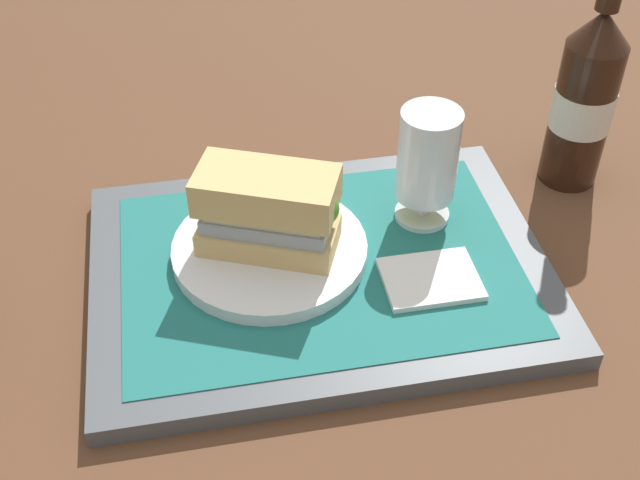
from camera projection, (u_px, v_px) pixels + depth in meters
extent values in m
plane|color=brown|center=(320.00, 278.00, 0.81)|extent=(3.00, 3.00, 0.00)
cube|color=#4C5156|center=(320.00, 271.00, 0.81)|extent=(0.44, 0.32, 0.02)
cube|color=#1E6B66|center=(320.00, 263.00, 0.80)|extent=(0.38, 0.27, 0.00)
cylinder|color=white|center=(270.00, 250.00, 0.80)|extent=(0.19, 0.19, 0.01)
cube|color=tan|center=(269.00, 235.00, 0.79)|extent=(0.14, 0.11, 0.02)
cube|color=#9EA3A8|center=(268.00, 219.00, 0.78)|extent=(0.13, 0.10, 0.02)
cube|color=silver|center=(267.00, 209.00, 0.77)|extent=(0.12, 0.09, 0.01)
sphere|color=#47932D|center=(321.00, 208.00, 0.75)|extent=(0.04, 0.04, 0.04)
cube|color=tan|center=(266.00, 191.00, 0.75)|extent=(0.14, 0.11, 0.04)
cylinder|color=silver|center=(422.00, 214.00, 0.85)|extent=(0.06, 0.06, 0.01)
cylinder|color=silver|center=(423.00, 203.00, 0.84)|extent=(0.01, 0.01, 0.02)
cylinder|color=silver|center=(428.00, 155.00, 0.80)|extent=(0.06, 0.06, 0.09)
cylinder|color=gold|center=(427.00, 167.00, 0.81)|extent=(0.06, 0.06, 0.07)
cylinder|color=white|center=(430.00, 135.00, 0.79)|extent=(0.05, 0.05, 0.01)
cube|color=white|center=(431.00, 279.00, 0.78)|extent=(0.09, 0.07, 0.01)
cylinder|color=black|center=(581.00, 114.00, 0.88)|extent=(0.06, 0.06, 0.17)
cylinder|color=silver|center=(582.00, 108.00, 0.88)|extent=(0.07, 0.07, 0.05)
cone|color=black|center=(602.00, 27.00, 0.82)|extent=(0.06, 0.06, 0.04)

